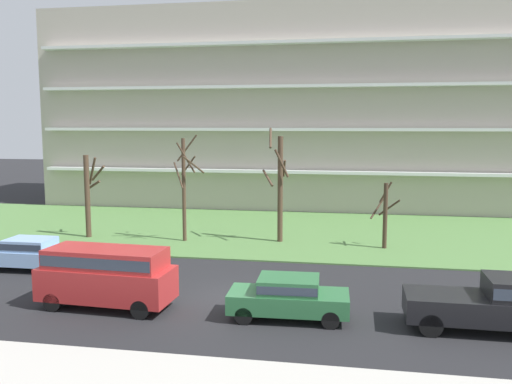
# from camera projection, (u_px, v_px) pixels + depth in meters

# --- Properties ---
(ground) EXTENTS (160.00, 160.00, 0.00)m
(ground) POSITION_uv_depth(u_px,v_px,m) (223.00, 297.00, 22.32)
(ground) COLOR #232326
(grass_lawn_strip) EXTENTS (80.00, 16.00, 0.08)m
(grass_lawn_strip) POSITION_uv_depth(u_px,v_px,m) (272.00, 231.00, 35.99)
(grass_lawn_strip) COLOR #547F42
(grass_lawn_strip) RESTS_ON ground
(apartment_building) EXTENTS (42.82, 13.74, 16.84)m
(apartment_building) POSITION_uv_depth(u_px,v_px,m) (295.00, 110.00, 49.01)
(apartment_building) COLOR #B2A899
(apartment_building) RESTS_ON ground
(tree_far_left) EXTENTS (1.62, 1.34, 5.25)m
(tree_far_left) POSITION_uv_depth(u_px,v_px,m) (89.00, 193.00, 33.66)
(tree_far_left) COLOR #4C3828
(tree_far_left) RESTS_ON ground
(tree_left) EXTENTS (1.84, 1.91, 6.52)m
(tree_left) POSITION_uv_depth(u_px,v_px,m) (185.00, 184.00, 32.38)
(tree_left) COLOR #4C3828
(tree_left) RESTS_ON ground
(tree_center) EXTENTS (1.73, 1.69, 6.93)m
(tree_center) POSITION_uv_depth(u_px,v_px,m) (279.00, 185.00, 32.16)
(tree_center) COLOR #4C3828
(tree_center) RESTS_ON ground
(tree_right) EXTENTS (1.73, 1.04, 3.90)m
(tree_right) POSITION_uv_depth(u_px,v_px,m) (385.00, 214.00, 30.67)
(tree_right) COLOR #423023
(tree_right) RESTS_ON ground
(van_red_near_left) EXTENTS (5.31, 2.30, 2.36)m
(van_red_near_left) POSITION_uv_depth(u_px,v_px,m) (106.00, 273.00, 20.91)
(van_red_near_left) COLOR #B22828
(van_red_near_left) RESTS_ON ground
(sedan_blue_center_left) EXTENTS (4.42, 1.85, 1.57)m
(sedan_blue_center_left) POSITION_uv_depth(u_px,v_px,m) (30.00, 252.00, 26.43)
(sedan_blue_center_left) COLOR #8CB2E0
(sedan_blue_center_left) RESTS_ON ground
(sedan_green_center_right) EXTENTS (4.46, 1.95, 1.57)m
(sedan_green_center_right) POSITION_uv_depth(u_px,v_px,m) (289.00, 296.00, 19.74)
(sedan_green_center_right) COLOR #2D6B3D
(sedan_green_center_right) RESTS_ON ground
(pickup_black_near_right) EXTENTS (5.42, 2.05, 1.95)m
(pickup_black_near_right) POSITION_uv_depth(u_px,v_px,m) (493.00, 303.00, 18.51)
(pickup_black_near_right) COLOR black
(pickup_black_near_right) RESTS_ON ground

